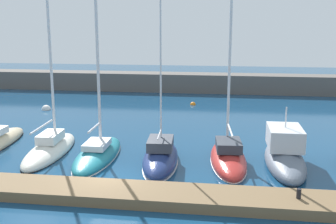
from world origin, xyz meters
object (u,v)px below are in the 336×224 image
(mooring_buoy_orange, at_px, (193,105))
(mooring_buoy_white, at_px, (46,110))
(sailboat_navy_fifth, at_px, (161,157))
(motorboat_slate_seventh, at_px, (285,155))
(dock_bollard, at_px, (299,194))
(sailboat_teal_fourth, at_px, (98,152))
(sailboat_ivory_third, at_px, (50,149))
(sailboat_red_sixth, at_px, (228,157))

(mooring_buoy_orange, bearing_deg, mooring_buoy_white, -162.14)
(sailboat_navy_fifth, relative_size, motorboat_slate_seventh, 1.82)
(mooring_buoy_white, xyz_separation_m, dock_bollard, (19.93, -18.52, 0.72))
(motorboat_slate_seventh, height_order, mooring_buoy_white, motorboat_slate_seventh)
(sailboat_teal_fourth, relative_size, sailboat_navy_fifth, 0.98)
(sailboat_ivory_third, bearing_deg, mooring_buoy_white, 21.92)
(sailboat_navy_fifth, distance_m, mooring_buoy_white, 18.77)
(motorboat_slate_seventh, distance_m, dock_bollard, 5.86)
(sailboat_navy_fifth, relative_size, mooring_buoy_white, 14.58)
(sailboat_teal_fourth, relative_size, mooring_buoy_white, 14.35)
(motorboat_slate_seventh, relative_size, mooring_buoy_orange, 12.38)
(sailboat_ivory_third, distance_m, sailboat_red_sixth, 11.01)
(motorboat_slate_seventh, bearing_deg, sailboat_teal_fourth, 91.45)
(sailboat_teal_fourth, xyz_separation_m, mooring_buoy_white, (-9.14, 12.95, -0.32))
(sailboat_teal_fourth, height_order, motorboat_slate_seventh, sailboat_teal_fourth)
(mooring_buoy_orange, height_order, dock_bollard, dock_bollard)
(sailboat_red_sixth, height_order, mooring_buoy_orange, sailboat_red_sixth)
(sailboat_ivory_third, height_order, motorboat_slate_seventh, sailboat_ivory_third)
(dock_bollard, bearing_deg, mooring_buoy_orange, 105.79)
(sailboat_navy_fifth, distance_m, sailboat_red_sixth, 3.94)
(sailboat_ivory_third, height_order, sailboat_teal_fourth, sailboat_teal_fourth)
(sailboat_ivory_third, height_order, mooring_buoy_white, sailboat_ivory_third)
(sailboat_red_sixth, bearing_deg, sailboat_ivory_third, 84.14)
(sailboat_teal_fourth, bearing_deg, sailboat_ivory_third, 80.46)
(sailboat_navy_fifth, height_order, motorboat_slate_seventh, sailboat_navy_fifth)
(sailboat_ivory_third, xyz_separation_m, mooring_buoy_orange, (7.55, 16.84, -0.26))
(sailboat_red_sixth, relative_size, motorboat_slate_seventh, 1.58)
(sailboat_teal_fourth, distance_m, mooring_buoy_white, 15.86)
(sailboat_navy_fifth, relative_size, dock_bollard, 28.72)
(dock_bollard, bearing_deg, mooring_buoy_white, 137.10)
(dock_bollard, bearing_deg, sailboat_ivory_third, 156.74)
(sailboat_teal_fourth, xyz_separation_m, dock_bollard, (10.79, -5.57, 0.39))
(sailboat_navy_fifth, bearing_deg, dock_bollard, -130.40)
(sailboat_teal_fourth, bearing_deg, sailboat_red_sixth, -89.67)
(sailboat_red_sixth, relative_size, dock_bollard, 24.94)
(sailboat_navy_fifth, distance_m, motorboat_slate_seventh, 7.10)
(motorboat_slate_seventh, xyz_separation_m, mooring_buoy_white, (-20.10, 12.66, -0.59))
(sailboat_teal_fourth, height_order, sailboat_red_sixth, sailboat_teal_fourth)
(sailboat_red_sixth, xyz_separation_m, motorboat_slate_seventh, (3.18, 0.04, 0.28))
(sailboat_ivory_third, xyz_separation_m, motorboat_slate_seventh, (14.19, -0.16, 0.33))
(sailboat_ivory_third, distance_m, sailboat_navy_fifth, 7.21)
(sailboat_red_sixth, bearing_deg, sailboat_navy_fifth, 96.50)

